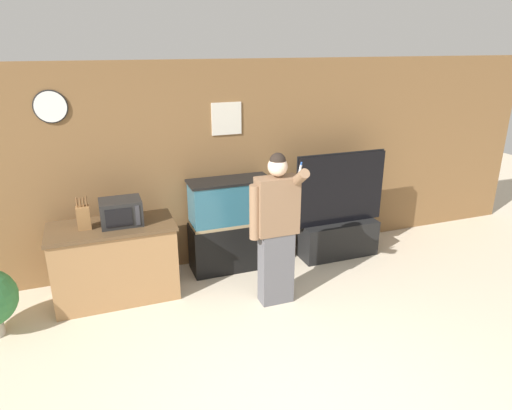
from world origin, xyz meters
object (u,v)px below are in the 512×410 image
person_standing (276,228)px  tv_on_stand (338,226)px  counter_island (115,261)px  knife_block (84,217)px  microwave (121,212)px  aquarium_on_stand (230,225)px

person_standing → tv_on_stand: bearing=32.4°
counter_island → knife_block: bearing=-179.5°
microwave → tv_on_stand: bearing=1.6°
microwave → knife_block: knife_block is taller
knife_block → person_standing: size_ratio=0.21×
microwave → counter_island: bearing=-179.3°
knife_block → aquarium_on_stand: 1.78m
microwave → tv_on_stand: 2.88m
microwave → knife_block: size_ratio=1.24×
knife_block → person_standing: (1.93, -0.72, -0.12)m
microwave → aquarium_on_stand: size_ratio=0.37×
person_standing → aquarium_on_stand: bearing=102.8°
counter_island → person_standing: bearing=-23.6°
aquarium_on_stand → microwave: bearing=-169.9°
knife_block → person_standing: 2.07m
aquarium_on_stand → person_standing: person_standing is taller
counter_island → tv_on_stand: bearing=1.6°
microwave → knife_block: 0.39m
knife_block → aquarium_on_stand: knife_block is taller
tv_on_stand → counter_island: bearing=-178.4°
counter_island → person_standing: 1.87m
tv_on_stand → knife_block: bearing=-178.5°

